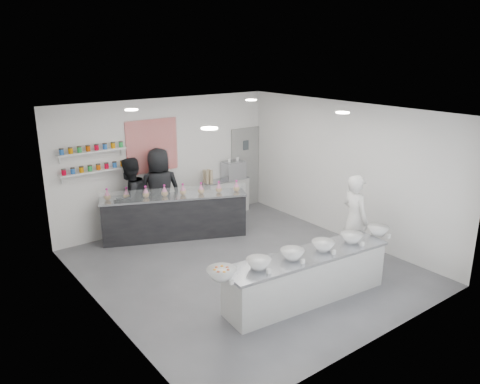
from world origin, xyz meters
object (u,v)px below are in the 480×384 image
Objects in this scene: espresso_machine at (233,170)px; staff_left at (131,200)px; back_bar at (175,217)px; staff_right at (160,191)px; woman_prep at (355,220)px; espresso_ledge at (226,196)px; prep_counter at (307,277)px.

espresso_machine is 2.90m from staff_left.
staff_right reaches higher than back_bar.
staff_right is at bearing 128.08° from back_bar.
espresso_machine is 0.28× the size of staff_right.
staff_right is (-0.11, 0.44, 0.50)m from back_bar.
woman_prep is 0.97× the size of staff_left.
espresso_ledge is at bearing 180.00° from espresso_machine.
espresso_ledge is 0.69m from espresso_machine.
prep_counter is 1.88m from woman_prep.
woman_prep reaches higher than back_bar.
prep_counter is 0.96× the size of back_bar.
staff_right is (-0.53, 4.14, 0.58)m from prep_counter.
woman_prep is (2.17, -3.21, 0.40)m from back_bar.
woman_prep is 0.90× the size of staff_right.
staff_right reaches higher than woman_prep.
prep_counter is at bearing 116.30° from woman_prep.
espresso_ledge is at bearing 43.23° from back_bar.
staff_right is at bearing -173.88° from espresso_ledge.
back_bar is 1.97m from espresso_ledge.
espresso_ledge is 2.06m from staff_right.
espresso_machine reaches higher than prep_counter.
woman_prep is at bearing 21.17° from prep_counter.
back_bar is at bearing -162.63° from espresso_machine.
staff_right reaches higher than espresso_machine.
staff_right is at bearing 102.81° from prep_counter.
prep_counter is 4.58m from espresso_ledge.
woman_prep is 4.30m from staff_right.
espresso_ledge is 0.65× the size of staff_left.
woman_prep is at bearing -88.75° from espresso_machine.
back_bar reaches higher than prep_counter.
espresso_ledge is 3.90m from woman_prep.
prep_counter is 1.69× the size of woman_prep.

